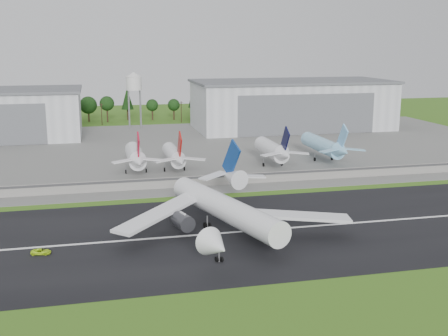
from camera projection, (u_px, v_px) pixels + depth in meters
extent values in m
plane|color=#2A5C16|center=(223.00, 249.00, 122.65)|extent=(600.00, 600.00, 0.00)
cube|color=black|center=(214.00, 234.00, 132.15)|extent=(320.00, 60.00, 0.10)
cube|color=white|center=(214.00, 234.00, 132.13)|extent=(220.00, 1.00, 0.02)
cube|color=slate|center=(159.00, 150.00, 236.71)|extent=(320.00, 150.00, 0.10)
cube|color=gray|center=(183.00, 182.00, 174.55)|extent=(240.00, 0.50, 3.50)
cube|color=#38383A|center=(183.00, 178.00, 173.99)|extent=(240.00, 0.12, 0.70)
cube|color=silver|center=(292.00, 106.00, 293.49)|extent=(100.00, 45.00, 24.00)
cube|color=#595B60|center=(292.00, 81.00, 290.74)|extent=(102.00, 47.00, 1.20)
cube|color=#595B60|center=(307.00, 115.00, 272.37)|extent=(70.00, 0.30, 19.68)
cylinder|color=#99999E|center=(129.00, 110.00, 291.71)|extent=(0.50, 0.50, 20.00)
cylinder|color=#99999E|center=(140.00, 108.00, 298.74)|extent=(0.50, 0.50, 20.00)
cylinder|color=silver|center=(134.00, 83.00, 292.28)|extent=(8.00, 8.00, 7.00)
cone|color=silver|center=(134.00, 74.00, 291.26)|extent=(8.40, 8.40, 2.40)
cylinder|color=white|center=(225.00, 208.00, 131.42)|extent=(18.45, 43.77, 5.80)
cone|color=white|center=(216.00, 246.00, 107.08)|extent=(7.31, 7.44, 5.80)
cone|color=white|center=(231.00, 177.00, 156.96)|extent=(7.91, 10.22, 5.51)
cube|color=navy|center=(231.00, 159.00, 155.32)|extent=(3.28, 9.27, 11.13)
cube|color=white|center=(290.00, 215.00, 128.64)|extent=(28.52, 10.71, 2.65)
cylinder|color=#333338|center=(265.00, 223.00, 127.90)|extent=(5.25, 6.37, 3.80)
cube|color=white|center=(249.00, 176.00, 156.05)|extent=(9.05, 3.35, 0.98)
cube|color=white|center=(160.00, 213.00, 130.66)|extent=(23.66, 23.69, 2.65)
cylinder|color=#333338|center=(183.00, 222.00, 129.17)|extent=(5.25, 6.37, 3.80)
cube|color=white|center=(213.00, 176.00, 156.72)|extent=(9.21, 7.79, 0.98)
cube|color=#99999E|center=(224.00, 232.00, 128.51)|extent=(18.36, 31.61, 3.20)
cylinder|color=black|center=(207.00, 225.00, 135.81)|extent=(0.82, 1.55, 1.50)
imported|color=#C0EF1C|center=(41.00, 252.00, 119.23)|extent=(4.45, 2.59, 1.16)
cylinder|color=white|center=(135.00, 156.00, 194.57)|extent=(5.78, 24.00, 5.78)
cone|color=white|center=(139.00, 162.00, 179.62)|extent=(5.49, 7.00, 5.49)
cube|color=#AF0D28|center=(138.00, 147.00, 179.05)|extent=(0.45, 8.59, 10.02)
cylinder|color=#99999E|center=(126.00, 170.00, 192.85)|extent=(0.32, 0.32, 3.00)
cylinder|color=#99999E|center=(146.00, 169.00, 194.40)|extent=(0.32, 0.32, 3.00)
cylinder|color=black|center=(126.00, 172.00, 193.00)|extent=(0.40, 1.40, 1.40)
cylinder|color=white|center=(173.00, 155.00, 197.61)|extent=(5.05, 24.00, 5.05)
cone|color=white|center=(180.00, 161.00, 182.65)|extent=(4.80, 7.00, 4.80)
cube|color=#A7100C|center=(180.00, 146.00, 182.08)|extent=(0.45, 8.59, 10.02)
cylinder|color=#99999E|center=(165.00, 168.00, 195.81)|extent=(0.32, 0.32, 3.00)
cylinder|color=#99999E|center=(184.00, 167.00, 197.36)|extent=(0.32, 0.32, 3.00)
cylinder|color=black|center=(165.00, 170.00, 195.96)|extent=(0.40, 1.40, 1.40)
cylinder|color=white|center=(271.00, 149.00, 205.51)|extent=(5.86, 24.00, 5.86)
cone|color=white|center=(285.00, 155.00, 190.56)|extent=(5.56, 7.00, 5.56)
cube|color=black|center=(285.00, 141.00, 189.99)|extent=(0.45, 8.59, 10.02)
cylinder|color=#99999E|center=(263.00, 163.00, 203.80)|extent=(0.32, 0.32, 3.00)
cylinder|color=#99999E|center=(282.00, 162.00, 205.35)|extent=(0.32, 0.32, 3.00)
cylinder|color=black|center=(263.00, 165.00, 203.95)|extent=(0.40, 1.40, 1.40)
cylinder|color=#8DCFF4|center=(322.00, 145.00, 215.14)|extent=(5.64, 30.00, 5.64)
cone|color=#8DCFF4|center=(342.00, 151.00, 197.34)|extent=(5.35, 7.00, 5.35)
cube|color=#7CC5FF|center=(342.00, 138.00, 196.77)|extent=(0.45, 8.59, 10.02)
cylinder|color=#99999E|center=(315.00, 157.00, 213.41)|extent=(0.32, 0.32, 3.00)
cylinder|color=#99999E|center=(332.00, 157.00, 214.96)|extent=(0.32, 0.32, 3.00)
cylinder|color=black|center=(315.00, 159.00, 213.56)|extent=(0.40, 1.40, 1.40)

